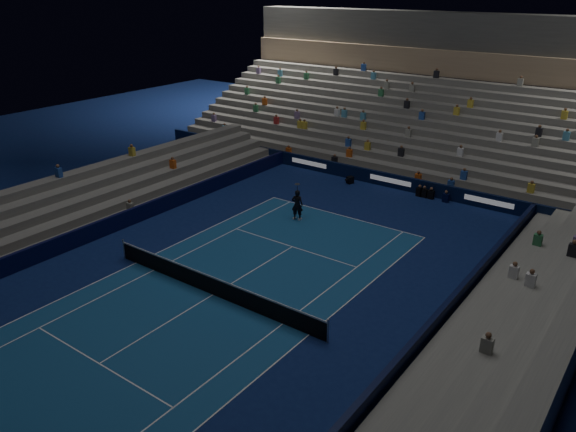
% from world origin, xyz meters
% --- Properties ---
extents(ground, '(90.00, 90.00, 0.00)m').
position_xyz_m(ground, '(0.00, 0.00, 0.00)').
color(ground, '#0C1A4D').
rests_on(ground, ground).
extents(court_surface, '(10.97, 23.77, 0.01)m').
position_xyz_m(court_surface, '(0.00, 0.00, 0.01)').
color(court_surface, navy).
rests_on(court_surface, ground).
extents(sponsor_barrier_far, '(44.00, 0.25, 1.00)m').
position_xyz_m(sponsor_barrier_far, '(0.00, 18.50, 0.50)').
color(sponsor_barrier_far, black).
rests_on(sponsor_barrier_far, ground).
extents(sponsor_barrier_east, '(0.25, 37.00, 1.00)m').
position_xyz_m(sponsor_barrier_east, '(9.70, 0.00, 0.50)').
color(sponsor_barrier_east, black).
rests_on(sponsor_barrier_east, ground).
extents(sponsor_barrier_west, '(0.25, 37.00, 1.00)m').
position_xyz_m(sponsor_barrier_west, '(-9.70, 0.00, 0.50)').
color(sponsor_barrier_west, black).
rests_on(sponsor_barrier_west, ground).
extents(grandstand_main, '(44.00, 15.20, 11.20)m').
position_xyz_m(grandstand_main, '(0.00, 27.90, 3.38)').
color(grandstand_main, slate).
rests_on(grandstand_main, ground).
extents(grandstand_east, '(5.00, 37.00, 2.50)m').
position_xyz_m(grandstand_east, '(13.17, 0.00, 0.92)').
color(grandstand_east, slate).
rests_on(grandstand_east, ground).
extents(grandstand_west, '(5.00, 37.00, 2.50)m').
position_xyz_m(grandstand_west, '(-13.17, 0.00, 0.92)').
color(grandstand_west, slate).
rests_on(grandstand_west, ground).
extents(tennis_net, '(12.90, 0.10, 1.10)m').
position_xyz_m(tennis_net, '(0.00, 0.00, 0.50)').
color(tennis_net, '#B2B2B7').
rests_on(tennis_net, ground).
extents(tennis_player, '(0.83, 0.70, 1.94)m').
position_xyz_m(tennis_player, '(-2.02, 9.73, 0.97)').
color(tennis_player, black).
rests_on(tennis_player, ground).
extents(broadcast_camera, '(0.50, 0.88, 0.51)m').
position_xyz_m(broadcast_camera, '(-2.79, 17.47, 0.27)').
color(broadcast_camera, black).
rests_on(broadcast_camera, ground).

